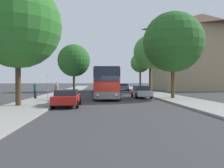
# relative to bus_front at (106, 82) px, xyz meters

# --- Properties ---
(ground_plane) EXTENTS (300.00, 300.00, 0.00)m
(ground_plane) POSITION_rel_bus_front_xyz_m (0.57, -5.23, -1.85)
(ground_plane) COLOR #38383A
(ground_plane) RESTS_ON ground
(sidewalk_left) EXTENTS (4.00, 120.00, 0.15)m
(sidewalk_left) POSITION_rel_bus_front_xyz_m (-6.43, -5.23, -1.77)
(sidewalk_left) COLOR gray
(sidewalk_left) RESTS_ON ground_plane
(sidewalk_right) EXTENTS (4.00, 120.00, 0.15)m
(sidewalk_right) POSITION_rel_bus_front_xyz_m (7.57, -5.23, -1.77)
(sidewalk_right) COLOR gray
(sidewalk_right) RESTS_ON ground_plane
(building_right_background) EXTENTS (18.72, 11.82, 16.29)m
(building_right_background) POSITION_rel_bus_front_xyz_m (21.12, 19.23, 6.30)
(building_right_background) COLOR tan
(building_right_background) RESTS_ON ground_plane
(bus_front) EXTENTS (3.09, 10.29, 3.46)m
(bus_front) POSITION_rel_bus_front_xyz_m (0.00, 0.00, 0.00)
(bus_front) COLOR gray
(bus_front) RESTS_ON ground_plane
(bus_middle) EXTENTS (2.84, 12.16, 3.50)m
(bus_middle) POSITION_rel_bus_front_xyz_m (-0.35, 13.23, 0.02)
(bus_middle) COLOR silver
(bus_middle) RESTS_ON ground_plane
(parked_car_left_curb) EXTENTS (2.08, 4.20, 1.35)m
(parked_car_left_curb) POSITION_rel_bus_front_xyz_m (-3.49, -8.33, -1.12)
(parked_car_left_curb) COLOR red
(parked_car_left_curb) RESTS_ON ground_plane
(parked_car_right_near) EXTENTS (1.98, 4.42, 1.45)m
(parked_car_right_near) POSITION_rel_bus_front_xyz_m (4.17, -0.04, -1.09)
(parked_car_right_near) COLOR #B7B7BC
(parked_car_right_near) RESTS_ON ground_plane
(parked_car_right_far) EXTENTS (2.17, 4.10, 1.45)m
(parked_car_right_far) POSITION_rel_bus_front_xyz_m (4.51, 20.03, -1.08)
(parked_car_right_far) COLOR slate
(parked_car_right_far) RESTS_ON ground_plane
(bus_stop_sign) EXTENTS (0.08, 0.45, 2.35)m
(bus_stop_sign) POSITION_rel_bus_front_xyz_m (-6.15, -3.06, -0.23)
(bus_stop_sign) COLOR gray
(bus_stop_sign) RESTS_ON sidewalk_left
(pedestrian_waiting_near) EXTENTS (0.36, 0.36, 1.64)m
(pedestrian_waiting_near) POSITION_rel_bus_front_xyz_m (-5.07, -4.30, -0.87)
(pedestrian_waiting_near) COLOR #23232D
(pedestrian_waiting_near) RESTS_ON sidewalk_left
(pedestrian_waiting_far) EXTENTS (0.36, 0.36, 1.73)m
(pedestrian_waiting_far) POSITION_rel_bus_front_xyz_m (-7.73, -1.98, -0.82)
(pedestrian_waiting_far) COLOR #23232D
(pedestrian_waiting_far) RESTS_ON sidewalk_left
(pedestrian_walking_back) EXTENTS (0.36, 0.36, 1.80)m
(pedestrian_walking_back) POSITION_rel_bus_front_xyz_m (-5.41, -2.24, -0.78)
(pedestrian_walking_back) COLOR #23232D
(pedestrian_walking_back) RESTS_ON sidewalk_left
(tree_left_near) EXTENTS (5.93, 5.93, 8.57)m
(tree_left_near) POSITION_rel_bus_front_xyz_m (-5.39, 14.62, 3.90)
(tree_left_near) COLOR #47331E
(tree_left_near) RESTS_ON sidewalk_left
(tree_left_far) EXTENTS (6.66, 6.66, 9.52)m
(tree_left_far) POSITION_rel_bus_front_xyz_m (-7.15, -8.64, 4.49)
(tree_left_far) COLOR #47331E
(tree_left_far) RESTS_ON sidewalk_left
(tree_right_near) EXTENTS (4.40, 4.40, 8.16)m
(tree_right_near) POSITION_rel_bus_front_xyz_m (8.60, 23.02, 4.23)
(tree_right_near) COLOR brown
(tree_right_near) RESTS_ON sidewalk_right
(tree_right_mid) EXTENTS (5.10, 5.10, 8.83)m
(tree_right_mid) POSITION_rel_bus_front_xyz_m (6.96, 6.88, 4.57)
(tree_right_mid) COLOR #513D23
(tree_right_mid) RESTS_ON sidewalk_right
(tree_right_far) EXTENTS (6.65, 6.65, 9.49)m
(tree_right_far) POSITION_rel_bus_front_xyz_m (7.29, -2.16, 4.46)
(tree_right_far) COLOR #513D23
(tree_right_far) RESTS_ON sidewalk_right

